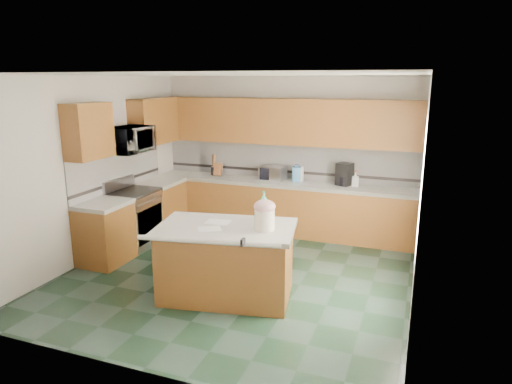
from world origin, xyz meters
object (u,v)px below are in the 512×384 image
at_px(island_top, 226,228).
at_px(toaster_oven, 273,173).
at_px(knife_block, 218,169).
at_px(treat_jar, 265,220).
at_px(soap_bottle_island, 264,207).
at_px(island_base, 226,264).
at_px(coffee_maker, 345,174).

bearing_deg(island_top, toaster_oven, 85.87).
bearing_deg(island_top, knife_block, 106.39).
height_order(treat_jar, knife_block, treat_jar).
relative_size(soap_bottle_island, knife_block, 1.73).
height_order(island_top, knife_block, knife_block).
height_order(island_base, knife_block, knife_block).
bearing_deg(coffee_maker, island_top, -88.14).
height_order(treat_jar, coffee_maker, coffee_maker).
bearing_deg(island_base, soap_bottle_island, 24.50).
relative_size(island_base, soap_bottle_island, 3.88).
bearing_deg(island_base, knife_block, 106.39).
bearing_deg(soap_bottle_island, toaster_oven, 83.14).
bearing_deg(coffee_maker, soap_bottle_island, -81.76).
bearing_deg(knife_block, treat_jar, -54.12).
bearing_deg(treat_jar, toaster_oven, 101.03).
xyz_separation_m(island_base, knife_block, (-1.34, 2.68, 0.61)).
distance_m(treat_jar, coffee_maker, 2.72).
xyz_separation_m(island_top, soap_bottle_island, (0.39, 0.27, 0.23)).
relative_size(island_base, treat_jar, 6.30).
relative_size(island_base, toaster_oven, 3.62).
xyz_separation_m(island_base, soap_bottle_island, (0.39, 0.27, 0.69)).
distance_m(island_base, soap_bottle_island, 0.84).
distance_m(soap_bottle_island, knife_block, 2.97).
distance_m(island_base, knife_block, 3.06).
xyz_separation_m(treat_jar, soap_bottle_island, (-0.09, 0.24, 0.08)).
height_order(toaster_oven, coffee_maker, coffee_maker).
height_order(knife_block, coffee_maker, coffee_maker).
height_order(island_base, toaster_oven, toaster_oven).
relative_size(soap_bottle_island, coffee_maker, 1.07).
relative_size(island_base, island_top, 0.94).
height_order(island_top, coffee_maker, coffee_maker).
distance_m(toaster_oven, coffee_maker, 1.25).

